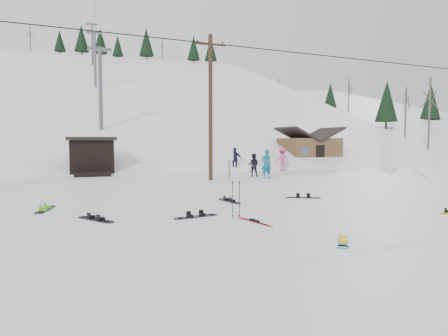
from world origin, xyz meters
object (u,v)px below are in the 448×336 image
object	(u,v)px
utility_pole	(210,105)
cabin	(309,151)
hero_snowboard	(343,240)
hero_skis	(254,221)

from	to	relation	value
utility_pole	cabin	distance (m)	16.71
utility_pole	hero_snowboard	size ratio (longest dim) A/B	7.19
cabin	hero_skis	xyz separation A→B (m)	(-15.48, -22.71, -1.46)
cabin	hero_snowboard	world-z (taller)	cabin
cabin	hero_snowboard	bearing A→B (deg)	-119.20
utility_pole	hero_skis	distance (m)	13.77
hero_snowboard	cabin	bearing A→B (deg)	7.32
cabin	hero_snowboard	xyz separation A→B (m)	(-14.30, -25.58, -1.46)
cabin	hero_skis	size ratio (longest dim) A/B	3.29
utility_pole	hero_skis	size ratio (longest dim) A/B	5.49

